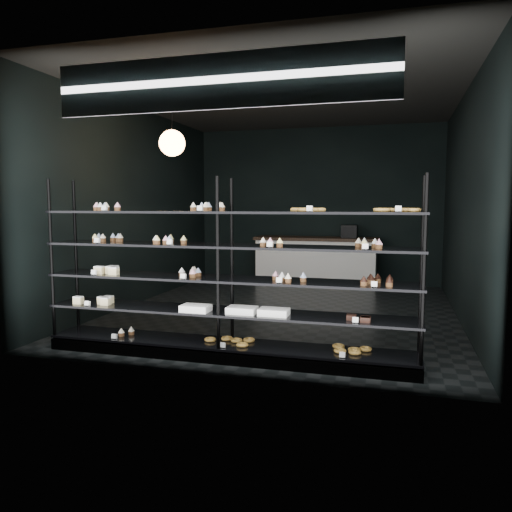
% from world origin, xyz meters
% --- Properties ---
extents(room, '(5.01, 6.01, 3.20)m').
position_xyz_m(room, '(0.00, 0.00, 1.60)').
color(room, black).
rests_on(room, ground).
extents(display_shelf, '(4.00, 0.50, 1.91)m').
position_xyz_m(display_shelf, '(-0.12, -2.45, 0.63)').
color(display_shelf, black).
rests_on(display_shelf, room).
extents(signage, '(3.30, 0.05, 0.50)m').
position_xyz_m(signage, '(0.00, -2.93, 2.75)').
color(signage, '#0D1341').
rests_on(signage, room).
extents(pendant_lamp, '(0.35, 0.35, 0.90)m').
position_xyz_m(pendant_lamp, '(-1.31, -1.12, 2.45)').
color(pendant_lamp, black).
rests_on(pendant_lamp, room).
extents(service_counter, '(2.44, 0.65, 1.23)m').
position_xyz_m(service_counter, '(0.09, 2.50, 0.50)').
color(service_counter, silver).
rests_on(service_counter, room).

